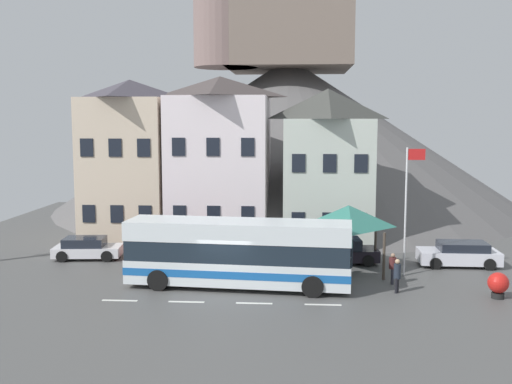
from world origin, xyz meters
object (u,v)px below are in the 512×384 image
at_px(public_bench, 321,253).
at_px(townhouse_01, 220,160).
at_px(hilltop_castle, 288,128).
at_px(transit_bus, 239,254).
at_px(parked_car_03, 341,251).
at_px(townhouse_00, 131,160).
at_px(harbour_buoy, 498,284).
at_px(pedestrian_03, 397,274).
at_px(parked_car_02, 167,246).
at_px(parked_car_01, 87,248).
at_px(pedestrian_00, 393,266).
at_px(bus_shelter, 349,216).
at_px(pedestrian_02, 334,259).
at_px(pedestrian_01, 315,257).
at_px(parked_car_00, 459,254).
at_px(flagpole, 407,202).
at_px(townhouse_02, 327,167).

bearing_deg(public_bench, townhouse_01, 138.87).
height_order(hilltop_castle, transit_bus, hilltop_castle).
bearing_deg(parked_car_03, townhouse_00, 151.69).
bearing_deg(harbour_buoy, pedestrian_03, 172.29).
height_order(hilltop_castle, parked_car_03, hilltop_castle).
bearing_deg(parked_car_02, parked_car_01, -174.57).
xyz_separation_m(townhouse_00, pedestrian_03, (15.70, -11.76, -4.41)).
relative_size(pedestrian_00, pedestrian_03, 0.96).
bearing_deg(bus_shelter, pedestrian_02, -124.55).
bearing_deg(townhouse_00, pedestrian_01, -36.95).
relative_size(pedestrian_01, public_bench, 1.17).
distance_m(townhouse_01, parked_car_03, 10.71).
distance_m(townhouse_01, public_bench, 9.89).
bearing_deg(townhouse_01, pedestrian_03, -50.27).
xyz_separation_m(pedestrian_02, harbour_buoy, (7.13, -3.36, -0.26)).
relative_size(parked_car_00, pedestrian_03, 2.70).
xyz_separation_m(pedestrian_02, public_bench, (-0.52, 3.28, -0.46)).
relative_size(transit_bus, pedestrian_03, 6.82).
bearing_deg(parked_car_00, townhouse_00, -16.89).
height_order(hilltop_castle, pedestrian_01, hilltop_castle).
height_order(pedestrian_01, flagpole, flagpole).
distance_m(townhouse_01, townhouse_02, 7.00).
distance_m(townhouse_02, pedestrian_03, 12.25).
distance_m(townhouse_00, flagpole, 18.79).
xyz_separation_m(townhouse_01, parked_car_00, (13.99, -6.19, -4.74)).
bearing_deg(townhouse_00, transit_bus, -53.81).
xyz_separation_m(bus_shelter, parked_car_03, (-0.20, 1.83, -2.27)).
bearing_deg(pedestrian_01, parked_car_01, 166.80).
bearing_deg(public_bench, parked_car_02, 177.48).
xyz_separation_m(parked_car_00, public_bench, (-7.53, 0.56, -0.20)).
distance_m(bus_shelter, pedestrian_01, 2.90).
relative_size(pedestrian_03, public_bench, 1.13).
height_order(parked_car_02, harbour_buoy, parked_car_02).
distance_m(parked_car_02, pedestrian_03, 13.79).
height_order(pedestrian_00, flagpole, flagpole).
bearing_deg(townhouse_01, townhouse_02, -3.82).
xyz_separation_m(townhouse_00, parked_car_02, (3.51, -5.32, -4.65)).
relative_size(parked_car_03, flagpole, 0.61).
bearing_deg(flagpole, pedestrian_03, -106.73).
relative_size(public_bench, harbour_buoy, 1.20).
relative_size(hilltop_castle, public_bench, 29.91).
relative_size(townhouse_00, parked_car_02, 2.64).
bearing_deg(harbour_buoy, parked_car_00, 91.07).
xyz_separation_m(townhouse_02, pedestrian_03, (2.73, -11.22, -4.08)).
bearing_deg(pedestrian_02, flagpole, 6.58).
xyz_separation_m(townhouse_00, harbour_buoy, (20.09, -12.36, -4.64)).
bearing_deg(pedestrian_00, transit_bus, -171.99).
bearing_deg(pedestrian_02, townhouse_02, 89.98).
height_order(townhouse_01, pedestrian_00, townhouse_01).
bearing_deg(parked_car_02, harbour_buoy, -25.39).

